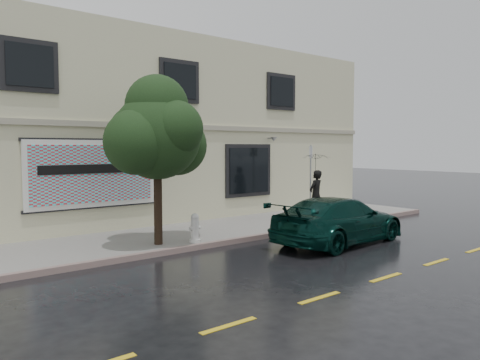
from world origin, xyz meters
TOP-DOWN VIEW (x-y plane):
  - ground at (0.00, 0.00)m, footprint 90.00×90.00m
  - sidewalk at (0.00, 3.25)m, footprint 20.00×3.50m
  - curb at (0.00, 1.50)m, footprint 20.00×0.18m
  - road_marking at (0.00, -3.50)m, footprint 19.00×0.12m
  - building at (0.00, 9.00)m, footprint 20.00×8.12m
  - billboard at (-3.20, 4.92)m, footprint 4.30×0.16m
  - car at (2.11, -0.50)m, footprint 4.96×2.47m
  - pedestrian at (4.56, 2.58)m, footprint 0.74×0.55m
  - umbrella at (4.56, 2.58)m, footprint 1.27×1.27m
  - street_tree at (-2.46, 2.20)m, footprint 2.43×2.43m
  - fire_hydrant at (-1.50, 1.80)m, footprint 0.34×0.32m
  - sign_pole at (4.89, 3.16)m, footprint 0.33×0.15m

SIDE VIEW (x-z plane):
  - ground at x=0.00m, z-range 0.00..0.00m
  - road_marking at x=0.00m, z-range 0.00..0.01m
  - sidewalk at x=0.00m, z-range 0.00..0.15m
  - curb at x=0.00m, z-range -0.01..0.15m
  - fire_hydrant at x=-1.50m, z-range 0.14..0.97m
  - car at x=2.11m, z-range 0.00..1.40m
  - pedestrian at x=4.56m, z-range 0.15..2.00m
  - sign_pole at x=4.89m, z-range 0.42..3.22m
  - billboard at x=-3.20m, z-range 0.95..3.15m
  - umbrella at x=4.56m, z-range 2.00..2.81m
  - street_tree at x=-2.46m, z-range 1.05..5.30m
  - building at x=0.00m, z-range 0.00..7.00m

